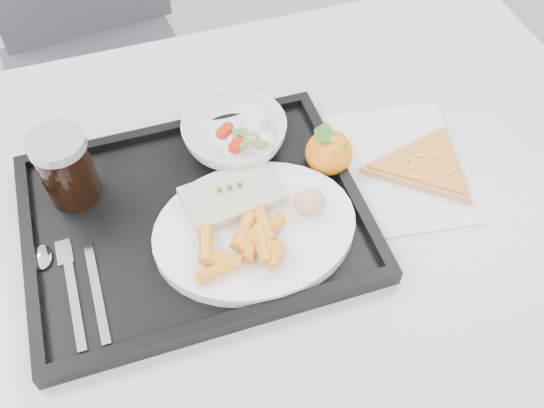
# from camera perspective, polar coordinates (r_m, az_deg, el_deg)

# --- Properties ---
(table) EXTENTS (1.20, 0.80, 0.75)m
(table) POSITION_cam_1_polar(r_m,az_deg,el_deg) (0.91, -2.32, -2.56)
(table) COLOR silver
(table) RESTS_ON ground
(chair) EXTENTS (0.46, 0.46, 0.93)m
(chair) POSITION_cam_1_polar(r_m,az_deg,el_deg) (1.54, -16.62, 15.07)
(chair) COLOR #393A41
(chair) RESTS_ON ground
(tray) EXTENTS (0.45, 0.35, 0.03)m
(tray) POSITION_cam_1_polar(r_m,az_deg,el_deg) (0.83, -7.25, -1.37)
(tray) COLOR black
(tray) RESTS_ON table
(dinner_plate) EXTENTS (0.27, 0.27, 0.02)m
(dinner_plate) POSITION_cam_1_polar(r_m,az_deg,el_deg) (0.80, -1.62, -2.42)
(dinner_plate) COLOR white
(dinner_plate) RESTS_ON tray
(fish_fillet) EXTENTS (0.14, 0.09, 0.02)m
(fish_fillet) POSITION_cam_1_polar(r_m,az_deg,el_deg) (0.81, -3.87, 0.76)
(fish_fillet) COLOR beige
(fish_fillet) RESTS_ON dinner_plate
(bread_roll) EXTENTS (0.05, 0.05, 0.03)m
(bread_roll) POSITION_cam_1_polar(r_m,az_deg,el_deg) (0.79, 3.53, 0.23)
(bread_roll) COLOR tan
(bread_roll) RESTS_ON dinner_plate
(salad_bowl) EXTENTS (0.15, 0.15, 0.05)m
(salad_bowl) POSITION_cam_1_polar(r_m,az_deg,el_deg) (0.89, -3.55, 6.58)
(salad_bowl) COLOR white
(salad_bowl) RESTS_ON tray
(cola_glass) EXTENTS (0.08, 0.08, 0.11)m
(cola_glass) POSITION_cam_1_polar(r_m,az_deg,el_deg) (0.85, -18.85, 3.34)
(cola_glass) COLOR black
(cola_glass) RESTS_ON tray
(cutlery) EXTENTS (0.08, 0.17, 0.01)m
(cutlery) POSITION_cam_1_polar(r_m,az_deg,el_deg) (0.81, -18.57, -6.59)
(cutlery) COLOR silver
(cutlery) RESTS_ON tray
(napkin) EXTENTS (0.28, 0.27, 0.00)m
(napkin) POSITION_cam_1_polar(r_m,az_deg,el_deg) (0.90, 10.13, 3.23)
(napkin) COLOR white
(napkin) RESTS_ON table
(tangerine) EXTENTS (0.07, 0.07, 0.07)m
(tangerine) POSITION_cam_1_polar(r_m,az_deg,el_deg) (0.87, 5.38, 4.84)
(tangerine) COLOR #FFA700
(tangerine) RESTS_ON napkin
(pizza_slice) EXTENTS (0.23, 0.23, 0.02)m
(pizza_slice) POSITION_cam_1_polar(r_m,az_deg,el_deg) (0.91, 14.22, 3.52)
(pizza_slice) COLOR #DCB16D
(pizza_slice) RESTS_ON napkin
(carrot_pile) EXTENTS (0.13, 0.09, 0.03)m
(carrot_pile) POSITION_cam_1_polar(r_m,az_deg,el_deg) (0.76, -2.21, -3.71)
(carrot_pile) COLOR orange
(carrot_pile) RESTS_ON dinner_plate
(salad_contents) EXTENTS (0.08, 0.08, 0.02)m
(salad_contents) POSITION_cam_1_polar(r_m,az_deg,el_deg) (0.88, -2.27, 6.87)
(salad_contents) COLOR red
(salad_contents) RESTS_ON salad_bowl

